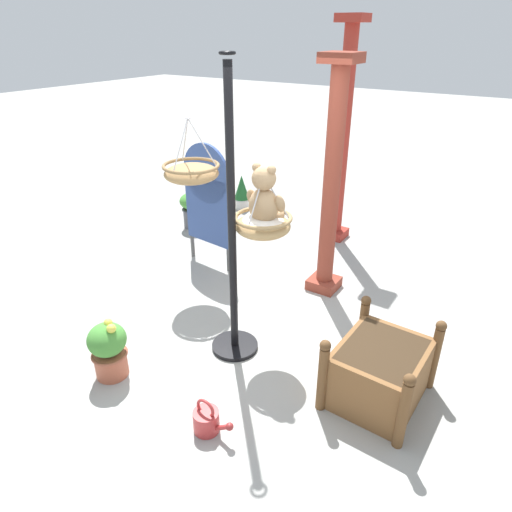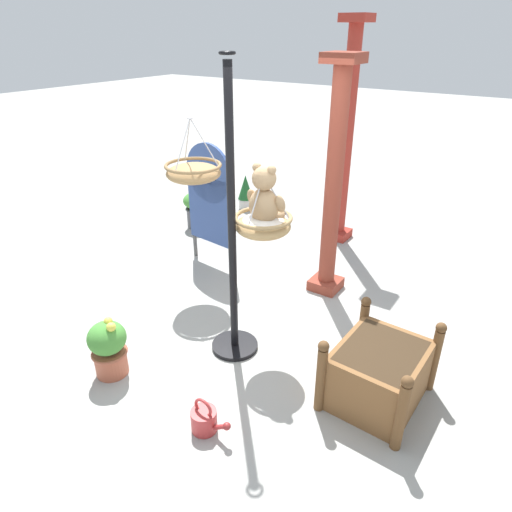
{
  "view_description": "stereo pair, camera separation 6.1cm",
  "coord_description": "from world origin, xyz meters",
  "px_view_note": "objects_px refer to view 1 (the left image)",
  "views": [
    {
      "loc": [
        1.91,
        -2.86,
        2.76
      ],
      "look_at": [
        0.0,
        0.07,
        0.97
      ],
      "focal_mm": 31.67,
      "sensor_mm": 36.0,
      "label": 1
    },
    {
      "loc": [
        1.96,
        -2.83,
        2.76
      ],
      "look_at": [
        0.0,
        0.07,
        0.97
      ],
      "focal_mm": 31.67,
      "sensor_mm": 36.0,
      "label": 2
    }
  ],
  "objects_px": {
    "greenhouse_pillar_left": "(331,188)",
    "greenhouse_pillar_right": "(342,141)",
    "potted_plant_flowering_red": "(242,192)",
    "hanging_basket_left_high": "(191,172)",
    "watering_can": "(207,420)",
    "wooden_planter_box": "(380,371)",
    "potted_plant_fern_front": "(109,349)",
    "hanging_basket_with_teddy": "(263,224)",
    "teddy_bear": "(265,199)",
    "display_pole_central": "(233,272)",
    "potted_plant_bushy_green": "(194,208)",
    "display_sign_board": "(207,196)"
  },
  "relations": [
    {
      "from": "watering_can",
      "to": "hanging_basket_left_high",
      "type": "bearing_deg",
      "value": 131.29
    },
    {
      "from": "display_pole_central",
      "to": "potted_plant_bushy_green",
      "type": "height_order",
      "value": "display_pole_central"
    },
    {
      "from": "watering_can",
      "to": "teddy_bear",
      "type": "bearing_deg",
      "value": 102.0
    },
    {
      "from": "hanging_basket_left_high",
      "to": "wooden_planter_box",
      "type": "height_order",
      "value": "hanging_basket_left_high"
    },
    {
      "from": "hanging_basket_with_teddy",
      "to": "teddy_bear",
      "type": "bearing_deg",
      "value": 90.0
    },
    {
      "from": "display_pole_central",
      "to": "greenhouse_pillar_left",
      "type": "xyz_separation_m",
      "value": [
        0.23,
        1.48,
        0.4
      ]
    },
    {
      "from": "greenhouse_pillar_left",
      "to": "wooden_planter_box",
      "type": "height_order",
      "value": "greenhouse_pillar_left"
    },
    {
      "from": "wooden_planter_box",
      "to": "potted_plant_fern_front",
      "type": "relative_size",
      "value": 1.55
    },
    {
      "from": "display_pole_central",
      "to": "potted_plant_flowering_red",
      "type": "bearing_deg",
      "value": 123.62
    },
    {
      "from": "greenhouse_pillar_left",
      "to": "display_sign_board",
      "type": "relative_size",
      "value": 1.63
    },
    {
      "from": "display_pole_central",
      "to": "potted_plant_fern_front",
      "type": "xyz_separation_m",
      "value": [
        -0.69,
        -0.9,
        -0.55
      ]
    },
    {
      "from": "watering_can",
      "to": "potted_plant_flowering_red",
      "type": "bearing_deg",
      "value": 121.48
    },
    {
      "from": "greenhouse_pillar_right",
      "to": "potted_plant_flowering_red",
      "type": "bearing_deg",
      "value": 172.99
    },
    {
      "from": "potted_plant_bushy_green",
      "to": "display_pole_central",
      "type": "bearing_deg",
      "value": -42.86
    },
    {
      "from": "greenhouse_pillar_right",
      "to": "display_sign_board",
      "type": "bearing_deg",
      "value": -121.76
    },
    {
      "from": "potted_plant_flowering_red",
      "to": "greenhouse_pillar_right",
      "type": "bearing_deg",
      "value": -7.01
    },
    {
      "from": "teddy_bear",
      "to": "potted_plant_bushy_green",
      "type": "bearing_deg",
      "value": 142.98
    },
    {
      "from": "hanging_basket_with_teddy",
      "to": "greenhouse_pillar_left",
      "type": "relative_size",
      "value": 0.22
    },
    {
      "from": "greenhouse_pillar_left",
      "to": "potted_plant_fern_front",
      "type": "height_order",
      "value": "greenhouse_pillar_left"
    },
    {
      "from": "potted_plant_fern_front",
      "to": "display_sign_board",
      "type": "xyz_separation_m",
      "value": [
        -0.59,
        2.14,
        0.64
      ]
    },
    {
      "from": "display_pole_central",
      "to": "potted_plant_fern_front",
      "type": "bearing_deg",
      "value": -127.64
    },
    {
      "from": "greenhouse_pillar_left",
      "to": "watering_can",
      "type": "height_order",
      "value": "greenhouse_pillar_left"
    },
    {
      "from": "greenhouse_pillar_left",
      "to": "greenhouse_pillar_right",
      "type": "bearing_deg",
      "value": 109.47
    },
    {
      "from": "hanging_basket_left_high",
      "to": "potted_plant_bushy_green",
      "type": "bearing_deg",
      "value": 131.37
    },
    {
      "from": "wooden_planter_box",
      "to": "display_sign_board",
      "type": "height_order",
      "value": "display_sign_board"
    },
    {
      "from": "hanging_basket_with_teddy",
      "to": "greenhouse_pillar_left",
      "type": "distance_m",
      "value": 1.23
    },
    {
      "from": "teddy_bear",
      "to": "greenhouse_pillar_left",
      "type": "relative_size",
      "value": 0.21
    },
    {
      "from": "display_pole_central",
      "to": "wooden_planter_box",
      "type": "distance_m",
      "value": 1.47
    },
    {
      "from": "hanging_basket_with_teddy",
      "to": "potted_plant_fern_front",
      "type": "distance_m",
      "value": 1.71
    },
    {
      "from": "teddy_bear",
      "to": "greenhouse_pillar_right",
      "type": "relative_size",
      "value": 0.18
    },
    {
      "from": "potted_plant_bushy_green",
      "to": "potted_plant_fern_front",
      "type": "bearing_deg",
      "value": -62.56
    },
    {
      "from": "hanging_basket_left_high",
      "to": "potted_plant_flowering_red",
      "type": "bearing_deg",
      "value": 112.84
    },
    {
      "from": "teddy_bear",
      "to": "potted_plant_flowering_red",
      "type": "xyz_separation_m",
      "value": [
        -2.21,
        2.83,
        -1.17
      ]
    },
    {
      "from": "display_pole_central",
      "to": "hanging_basket_with_teddy",
      "type": "height_order",
      "value": "display_pole_central"
    },
    {
      "from": "wooden_planter_box",
      "to": "teddy_bear",
      "type": "bearing_deg",
      "value": 172.65
    },
    {
      "from": "potted_plant_fern_front",
      "to": "potted_plant_flowering_red",
      "type": "height_order",
      "value": "potted_plant_flowering_red"
    },
    {
      "from": "display_pole_central",
      "to": "hanging_basket_with_teddy",
      "type": "bearing_deg",
      "value": 59.04
    },
    {
      "from": "greenhouse_pillar_right",
      "to": "potted_plant_fern_front",
      "type": "distance_m",
      "value": 3.96
    },
    {
      "from": "display_pole_central",
      "to": "hanging_basket_with_teddy",
      "type": "distance_m",
      "value": 0.5
    },
    {
      "from": "hanging_basket_left_high",
      "to": "watering_can",
      "type": "distance_m",
      "value": 2.58
    },
    {
      "from": "potted_plant_fern_front",
      "to": "display_sign_board",
      "type": "relative_size",
      "value": 0.36
    },
    {
      "from": "greenhouse_pillar_left",
      "to": "display_sign_board",
      "type": "distance_m",
      "value": 1.56
    },
    {
      "from": "potted_plant_bushy_green",
      "to": "watering_can",
      "type": "bearing_deg",
      "value": -48.67
    },
    {
      "from": "hanging_basket_left_high",
      "to": "display_pole_central",
      "type": "bearing_deg",
      "value": -35.18
    },
    {
      "from": "potted_plant_bushy_green",
      "to": "hanging_basket_with_teddy",
      "type": "bearing_deg",
      "value": -37.4
    },
    {
      "from": "teddy_bear",
      "to": "display_sign_board",
      "type": "relative_size",
      "value": 0.34
    },
    {
      "from": "greenhouse_pillar_right",
      "to": "display_sign_board",
      "type": "relative_size",
      "value": 1.86
    },
    {
      "from": "hanging_basket_left_high",
      "to": "watering_can",
      "type": "relative_size",
      "value": 1.93
    },
    {
      "from": "hanging_basket_with_teddy",
      "to": "wooden_planter_box",
      "type": "distance_m",
      "value": 1.55
    },
    {
      "from": "greenhouse_pillar_right",
      "to": "hanging_basket_with_teddy",
      "type": "bearing_deg",
      "value": -81.04
    }
  ]
}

